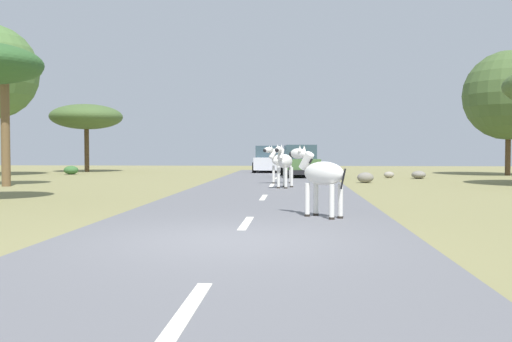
{
  "coord_description": "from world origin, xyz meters",
  "views": [
    {
      "loc": [
        1.08,
        -8.86,
        1.48
      ],
      "look_at": [
        -0.29,
        10.44,
        0.77
      ],
      "focal_mm": 39.07,
      "sensor_mm": 36.0,
      "label": 1
    }
  ],
  "objects_px": {
    "car_1": "(300,162)",
    "tree_0": "(86,117)",
    "zebra_1": "(280,161)",
    "car_0": "(269,160)",
    "zebra_2": "(321,174)",
    "bush_2": "(71,170)",
    "zebra_0": "(284,162)",
    "rock_0": "(389,175)",
    "rock_1": "(365,178)",
    "tree_4": "(509,95)",
    "rock_2": "(419,175)",
    "tree_3": "(4,73)"
  },
  "relations": [
    {
      "from": "zebra_0",
      "to": "bush_2",
      "type": "bearing_deg",
      "value": -25.95
    },
    {
      "from": "tree_4",
      "to": "zebra_0",
      "type": "bearing_deg",
      "value": -135.72
    },
    {
      "from": "tree_4",
      "to": "bush_2",
      "type": "bearing_deg",
      "value": -179.12
    },
    {
      "from": "zebra_1",
      "to": "tree_0",
      "type": "relative_size",
      "value": 0.34
    },
    {
      "from": "car_1",
      "to": "tree_0",
      "type": "distance_m",
      "value": 16.44
    },
    {
      "from": "zebra_0",
      "to": "rock_0",
      "type": "bearing_deg",
      "value": -104.42
    },
    {
      "from": "rock_2",
      "to": "rock_1",
      "type": "bearing_deg",
      "value": -128.85
    },
    {
      "from": "bush_2",
      "to": "tree_0",
      "type": "bearing_deg",
      "value": 97.74
    },
    {
      "from": "car_0",
      "to": "rock_1",
      "type": "bearing_deg",
      "value": -66.51
    },
    {
      "from": "bush_2",
      "to": "rock_1",
      "type": "bearing_deg",
      "value": -24.62
    },
    {
      "from": "tree_3",
      "to": "car_1",
      "type": "bearing_deg",
      "value": 35.46
    },
    {
      "from": "tree_4",
      "to": "rock_0",
      "type": "distance_m",
      "value": 9.46
    },
    {
      "from": "rock_1",
      "to": "zebra_1",
      "type": "bearing_deg",
      "value": -158.96
    },
    {
      "from": "zebra_0",
      "to": "rock_1",
      "type": "xyz_separation_m",
      "value": [
        3.62,
        4.44,
        -0.8
      ]
    },
    {
      "from": "zebra_1",
      "to": "rock_0",
      "type": "relative_size",
      "value": 3.05
    },
    {
      "from": "zebra_2",
      "to": "car_0",
      "type": "distance_m",
      "value": 25.11
    },
    {
      "from": "zebra_0",
      "to": "rock_0",
      "type": "xyz_separation_m",
      "value": [
        5.46,
        9.16,
        -0.87
      ]
    },
    {
      "from": "tree_3",
      "to": "rock_2",
      "type": "bearing_deg",
      "value": 22.53
    },
    {
      "from": "tree_4",
      "to": "car_1",
      "type": "bearing_deg",
      "value": -165.79
    },
    {
      "from": "tree_4",
      "to": "rock_2",
      "type": "distance_m",
      "value": 8.65
    },
    {
      "from": "car_1",
      "to": "tree_4",
      "type": "height_order",
      "value": "tree_4"
    },
    {
      "from": "zebra_0",
      "to": "car_1",
      "type": "bearing_deg",
      "value": -77.71
    },
    {
      "from": "zebra_2",
      "to": "rock_1",
      "type": "height_order",
      "value": "zebra_2"
    },
    {
      "from": "rock_1",
      "to": "tree_0",
      "type": "bearing_deg",
      "value": 145.95
    },
    {
      "from": "zebra_2",
      "to": "car_0",
      "type": "bearing_deg",
      "value": 50.14
    },
    {
      "from": "zebra_0",
      "to": "zebra_2",
      "type": "xyz_separation_m",
      "value": [
        0.96,
        -9.28,
        -0.07
      ]
    },
    {
      "from": "zebra_0",
      "to": "rock_1",
      "type": "distance_m",
      "value": 5.78
    },
    {
      "from": "tree_4",
      "to": "rock_1",
      "type": "distance_m",
      "value": 13.24
    },
    {
      "from": "car_0",
      "to": "tree_3",
      "type": "height_order",
      "value": "tree_3"
    },
    {
      "from": "car_0",
      "to": "zebra_0",
      "type": "bearing_deg",
      "value": -85.33
    },
    {
      "from": "car_0",
      "to": "tree_0",
      "type": "height_order",
      "value": "tree_0"
    },
    {
      "from": "tree_4",
      "to": "rock_0",
      "type": "height_order",
      "value": "tree_4"
    },
    {
      "from": "tree_4",
      "to": "rock_2",
      "type": "xyz_separation_m",
      "value": [
        -6.09,
        -4.16,
        -4.53
      ]
    },
    {
      "from": "tree_0",
      "to": "rock_0",
      "type": "bearing_deg",
      "value": -20.25
    },
    {
      "from": "zebra_2",
      "to": "rock_2",
      "type": "distance_m",
      "value": 18.75
    },
    {
      "from": "car_1",
      "to": "tree_3",
      "type": "relative_size",
      "value": 0.84
    },
    {
      "from": "zebra_2",
      "to": "tree_3",
      "type": "height_order",
      "value": "tree_3"
    },
    {
      "from": "rock_0",
      "to": "zebra_0",
      "type": "bearing_deg",
      "value": -120.82
    },
    {
      "from": "bush_2",
      "to": "rock_1",
      "type": "distance_m",
      "value": 18.76
    },
    {
      "from": "zebra_2",
      "to": "tree_4",
      "type": "height_order",
      "value": "tree_4"
    },
    {
      "from": "tree_3",
      "to": "rock_0",
      "type": "bearing_deg",
      "value": 26.04
    },
    {
      "from": "zebra_1",
      "to": "car_0",
      "type": "relative_size",
      "value": 0.38
    },
    {
      "from": "car_1",
      "to": "rock_2",
      "type": "bearing_deg",
      "value": 166.11
    },
    {
      "from": "zebra_2",
      "to": "bush_2",
      "type": "bearing_deg",
      "value": 78.7
    },
    {
      "from": "zebra_0",
      "to": "tree_4",
      "type": "distance_m",
      "value": 18.5
    },
    {
      "from": "rock_0",
      "to": "rock_1",
      "type": "height_order",
      "value": "rock_1"
    },
    {
      "from": "car_1",
      "to": "rock_0",
      "type": "relative_size",
      "value": 8.23
    },
    {
      "from": "zebra_0",
      "to": "tree_4",
      "type": "bearing_deg",
      "value": -119.32
    },
    {
      "from": "zebra_2",
      "to": "bush_2",
      "type": "xyz_separation_m",
      "value": [
        -14.4,
        21.53,
        -0.7
      ]
    },
    {
      "from": "car_1",
      "to": "rock_0",
      "type": "bearing_deg",
      "value": 171.03
    }
  ]
}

